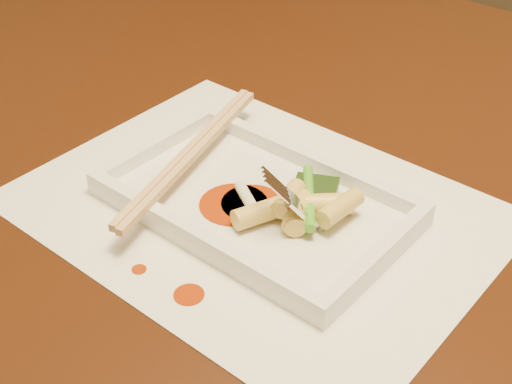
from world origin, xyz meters
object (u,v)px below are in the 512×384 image
Objects in this scene: chopstick_a at (188,151)px; fork at (340,149)px; table at (366,250)px; placemat at (256,209)px; plate_base at (256,205)px.

fork is (0.15, 0.02, 0.06)m from chopstick_a.
chopstick_a reaches higher than table.
placemat is (-0.05, -0.12, 0.10)m from table.
table is at bearing 102.42° from fork.
fork reaches higher than placemat.
chopstick_a is 0.16m from fork.
chopstick_a is (-0.08, 0.00, 0.02)m from plate_base.
fork is at bearing -77.58° from table.
table is 3.50× the size of placemat.
table is at bearing 43.37° from chopstick_a.
plate_base reaches higher than table.
plate_base is (-0.05, -0.12, 0.11)m from table.
chopstick_a is at bearing -173.25° from fork.
placemat is 1.62× the size of chopstick_a.
placemat reaches higher than table.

